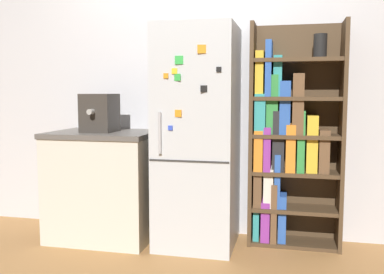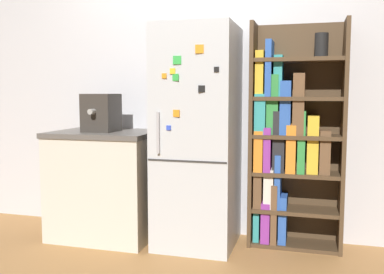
# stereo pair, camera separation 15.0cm
# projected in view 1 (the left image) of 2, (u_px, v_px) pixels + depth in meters

# --- Properties ---
(ground_plane) EXTENTS (16.00, 16.00, 0.00)m
(ground_plane) POSITION_uv_depth(u_px,v_px,m) (194.00, 249.00, 3.29)
(ground_plane) COLOR #A87542
(wall_back) EXTENTS (8.00, 0.05, 2.60)m
(wall_back) POSITION_uv_depth(u_px,v_px,m) (206.00, 81.00, 3.62)
(wall_back) COLOR silver
(wall_back) RESTS_ON ground_plane
(refrigerator) EXTENTS (0.60, 0.64, 1.71)m
(refrigerator) POSITION_uv_depth(u_px,v_px,m) (198.00, 137.00, 3.34)
(refrigerator) COLOR silver
(refrigerator) RESTS_ON ground_plane
(bookshelf) EXTENTS (0.71, 0.31, 1.74)m
(bookshelf) POSITION_uv_depth(u_px,v_px,m) (287.00, 142.00, 3.37)
(bookshelf) COLOR #4C3823
(bookshelf) RESTS_ON ground_plane
(kitchen_counter) EXTENTS (0.84, 0.66, 0.89)m
(kitchen_counter) POSITION_uv_depth(u_px,v_px,m) (105.00, 184.00, 3.55)
(kitchen_counter) COLOR beige
(kitchen_counter) RESTS_ON ground_plane
(espresso_machine) EXTENTS (0.25, 0.32, 0.31)m
(espresso_machine) POSITION_uv_depth(u_px,v_px,m) (100.00, 113.00, 3.45)
(espresso_machine) COLOR #38332D
(espresso_machine) RESTS_ON kitchen_counter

